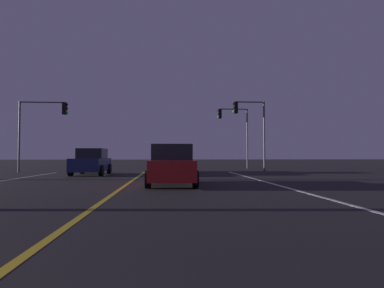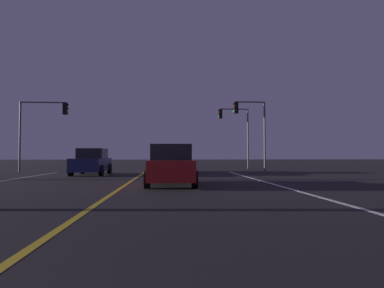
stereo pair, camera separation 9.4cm
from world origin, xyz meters
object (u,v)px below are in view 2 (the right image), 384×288
car_oncoming (92,162)px  car_ahead_far (176,161)px  traffic_light_far_right (234,124)px  car_lead_same_lane (171,166)px  traffic_light_near_left (44,119)px  traffic_light_near_right (250,120)px

car_oncoming → car_ahead_far: bearing=112.6°
car_oncoming → traffic_light_far_right: traffic_light_far_right is taller
car_lead_same_lane → traffic_light_near_left: 15.05m
traffic_light_far_right → traffic_light_near_left: bearing=19.6°
car_lead_same_lane → traffic_light_near_right: 13.25m
car_oncoming → traffic_light_near_left: size_ratio=0.82×
traffic_light_near_left → traffic_light_far_right: 16.41m
car_lead_same_lane → car_oncoming: size_ratio=1.00×
traffic_light_far_right → car_lead_same_lane: bearing=70.3°
traffic_light_near_right → traffic_light_far_right: size_ratio=0.96×
traffic_light_near_right → traffic_light_near_left: 15.63m
car_oncoming → car_lead_same_lane: bearing=33.3°
traffic_light_near_right → car_ahead_far: bearing=12.6°
car_ahead_far → traffic_light_far_right: bearing=-39.6°
car_ahead_far → traffic_light_far_right: (5.62, 6.79, 3.38)m
car_ahead_far → car_oncoming: bearing=112.6°
car_lead_same_lane → car_oncoming: (-5.07, 7.71, 0.00)m
traffic_light_near_right → traffic_light_far_right: bearing=-88.3°
car_ahead_far → traffic_light_far_right: 9.44m
traffic_light_near_left → car_lead_same_lane: bearing=-50.0°
car_lead_same_lane → traffic_light_far_right: traffic_light_far_right is taller
car_ahead_far → traffic_light_near_left: (-9.84, 1.29, 3.13)m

